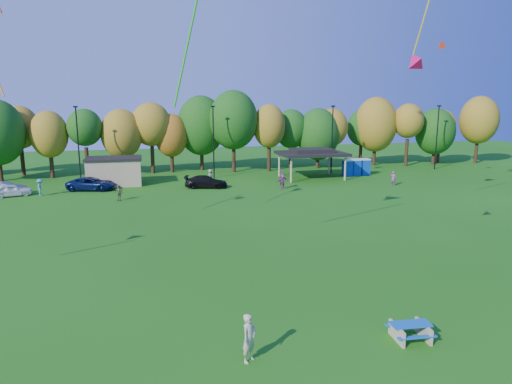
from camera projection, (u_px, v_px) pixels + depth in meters
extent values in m
plane|color=#19600F|center=(309.00, 328.00, 19.57)|extent=(160.00, 160.00, 0.00)
cylinder|color=black|center=(0.00, 167.00, 55.74)|extent=(0.50, 0.50, 3.56)
cylinder|color=black|center=(23.00, 161.00, 59.96)|extent=(0.50, 0.50, 3.79)
ellipsoid|color=olive|center=(19.00, 127.00, 59.10)|extent=(4.94, 4.94, 5.58)
cylinder|color=black|center=(52.00, 165.00, 57.88)|extent=(0.50, 0.50, 3.34)
ellipsoid|color=olive|center=(49.00, 134.00, 57.13)|extent=(4.61, 4.61, 5.88)
cylinder|color=black|center=(87.00, 162.00, 58.69)|extent=(0.50, 0.50, 3.82)
ellipsoid|color=#144C0F|center=(85.00, 127.00, 57.82)|extent=(4.43, 4.43, 4.73)
cylinder|color=black|center=(123.00, 163.00, 60.40)|extent=(0.50, 0.50, 3.25)
ellipsoid|color=olive|center=(121.00, 134.00, 59.66)|extent=(5.33, 5.33, 6.53)
cylinder|color=black|center=(153.00, 159.00, 61.78)|extent=(0.50, 0.50, 3.96)
ellipsoid|color=olive|center=(151.00, 124.00, 60.88)|extent=(5.31, 5.31, 5.82)
cylinder|color=black|center=(172.00, 161.00, 62.74)|extent=(0.50, 0.50, 3.05)
ellipsoid|color=#995914|center=(171.00, 135.00, 62.05)|extent=(4.54, 4.54, 5.87)
cylinder|color=black|center=(202.00, 157.00, 64.80)|extent=(0.50, 0.50, 3.77)
ellipsoid|color=#144C0F|center=(201.00, 126.00, 63.95)|extent=(6.69, 6.69, 8.35)
cylinder|color=black|center=(234.00, 157.00, 62.85)|extent=(0.50, 0.50, 4.28)
ellipsoid|color=#144C0F|center=(233.00, 120.00, 61.88)|extent=(6.64, 6.64, 8.01)
cylinder|color=black|center=(269.00, 158.00, 63.75)|extent=(0.50, 0.50, 3.76)
ellipsoid|color=olive|center=(269.00, 126.00, 62.90)|extent=(4.49, 4.49, 6.02)
cylinder|color=black|center=(291.00, 156.00, 66.64)|extent=(0.50, 0.50, 3.43)
ellipsoid|color=#144C0F|center=(291.00, 129.00, 65.86)|extent=(4.77, 4.77, 5.63)
cylinder|color=black|center=(317.00, 158.00, 66.77)|extent=(0.50, 0.50, 2.95)
ellipsoid|color=#144C0F|center=(318.00, 134.00, 66.10)|extent=(6.14, 6.14, 7.54)
cylinder|color=black|center=(331.00, 155.00, 67.69)|extent=(0.50, 0.50, 3.52)
ellipsoid|color=olive|center=(332.00, 127.00, 66.89)|extent=(4.78, 4.78, 5.53)
cylinder|color=black|center=(361.00, 153.00, 70.61)|extent=(0.50, 0.50, 3.39)
ellipsoid|color=#144C0F|center=(362.00, 128.00, 69.84)|extent=(4.54, 4.54, 5.46)
cylinder|color=black|center=(374.00, 153.00, 69.74)|extent=(0.50, 0.50, 3.72)
ellipsoid|color=olive|center=(376.00, 124.00, 68.90)|extent=(6.32, 6.32, 8.24)
cylinder|color=black|center=(406.00, 153.00, 68.85)|extent=(0.50, 0.50, 4.06)
ellipsoid|color=olive|center=(408.00, 121.00, 67.93)|extent=(4.50, 4.50, 5.13)
cylinder|color=black|center=(434.00, 155.00, 70.65)|extent=(0.50, 0.50, 3.05)
ellipsoid|color=#144C0F|center=(435.00, 131.00, 69.95)|extent=(5.97, 5.97, 7.05)
cylinder|color=black|center=(438.00, 152.00, 72.52)|extent=(0.50, 0.50, 3.55)
ellipsoid|color=olive|center=(440.00, 125.00, 71.71)|extent=(4.60, 4.60, 4.99)
cylinder|color=black|center=(476.00, 150.00, 72.01)|extent=(0.50, 0.50, 4.07)
ellipsoid|color=olive|center=(479.00, 120.00, 71.09)|extent=(5.83, 5.83, 7.42)
cylinder|color=black|center=(78.00, 146.00, 53.50)|extent=(0.16, 0.16, 9.00)
cube|color=black|center=(75.00, 107.00, 52.63)|extent=(0.50, 0.25, 0.18)
cylinder|color=black|center=(214.00, 143.00, 57.26)|extent=(0.16, 0.16, 9.00)
cube|color=black|center=(213.00, 106.00, 56.38)|extent=(0.50, 0.25, 0.18)
cylinder|color=black|center=(332.00, 140.00, 61.01)|extent=(0.16, 0.16, 9.00)
cube|color=black|center=(333.00, 106.00, 60.14)|extent=(0.50, 0.25, 0.18)
cylinder|color=black|center=(437.00, 138.00, 64.77)|extent=(0.16, 0.16, 9.00)
cube|color=black|center=(439.00, 106.00, 63.90)|extent=(0.50, 0.25, 0.18)
cube|color=tan|center=(114.00, 172.00, 53.12)|extent=(6.00, 4.00, 3.00)
cube|color=black|center=(114.00, 158.00, 52.81)|extent=(6.30, 4.30, 0.25)
cylinder|color=tan|center=(291.00, 170.00, 54.60)|extent=(0.24, 0.24, 3.00)
cylinder|color=tan|center=(345.00, 168.00, 56.24)|extent=(0.24, 0.24, 3.00)
cylinder|color=tan|center=(279.00, 165.00, 59.36)|extent=(0.24, 0.24, 3.00)
cylinder|color=tan|center=(329.00, 163.00, 61.00)|extent=(0.24, 0.24, 3.00)
cube|color=black|center=(312.00, 154.00, 57.48)|extent=(8.20, 6.20, 0.35)
cube|color=black|center=(312.00, 150.00, 57.40)|extent=(5.00, 3.50, 0.45)
cube|color=#0E41B7|center=(347.00, 168.00, 59.68)|extent=(1.10, 1.10, 2.00)
cube|color=silver|center=(348.00, 160.00, 59.47)|extent=(1.15, 1.15, 0.18)
cube|color=#0E41B7|center=(356.00, 168.00, 60.20)|extent=(1.10, 1.10, 2.00)
cube|color=silver|center=(356.00, 160.00, 59.99)|extent=(1.15, 1.15, 0.18)
cube|color=#0E41B7|center=(365.00, 167.00, 60.50)|extent=(1.10, 1.10, 2.00)
cube|color=silver|center=(365.00, 159.00, 60.28)|extent=(1.15, 1.15, 0.18)
cube|color=tan|center=(397.00, 333.00, 18.52)|extent=(0.21, 1.31, 0.65)
cube|color=tan|center=(423.00, 331.00, 18.70)|extent=(0.21, 1.31, 0.65)
cube|color=#1460B1|center=(411.00, 324.00, 18.54)|extent=(1.67, 0.80, 0.05)
cube|color=#1460B1|center=(417.00, 337.00, 18.05)|extent=(1.64, 0.35, 0.05)
cube|color=#1460B1|center=(404.00, 324.00, 19.14)|extent=(1.64, 0.35, 0.05)
imported|color=beige|center=(249.00, 338.00, 16.94)|extent=(0.81, 0.79, 1.87)
imported|color=white|center=(12.00, 190.00, 46.78)|extent=(4.07, 2.52, 1.29)
imported|color=#939398|center=(5.00, 188.00, 47.66)|extent=(4.16, 1.60, 1.35)
imported|color=#0C194B|center=(91.00, 184.00, 50.05)|extent=(5.58, 3.55, 1.44)
imported|color=black|center=(206.00, 182.00, 51.45)|extent=(5.09, 3.02, 1.38)
imported|color=#994886|center=(393.00, 178.00, 52.87)|extent=(0.70, 0.72, 1.66)
imported|color=teal|center=(40.00, 187.00, 46.97)|extent=(0.73, 1.19, 1.78)
imported|color=#626E43|center=(119.00, 193.00, 44.76)|extent=(0.96, 0.84, 1.55)
imported|color=#A0428A|center=(282.00, 181.00, 50.79)|extent=(1.75, 1.03, 1.80)
imported|color=gray|center=(210.00, 177.00, 53.76)|extent=(0.80, 0.99, 1.76)
cylinder|color=#28CF1B|center=(189.00, 39.00, 22.28)|extent=(1.63, 2.01, 6.61)
cylinder|color=yellow|center=(424.00, 18.00, 30.85)|extent=(0.34, 1.80, 4.73)
cone|color=#E10C56|center=(415.00, 60.00, 23.20)|extent=(0.97, 1.27, 1.22)
cone|color=red|center=(442.00, 44.00, 45.64)|extent=(1.56, 1.49, 1.24)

